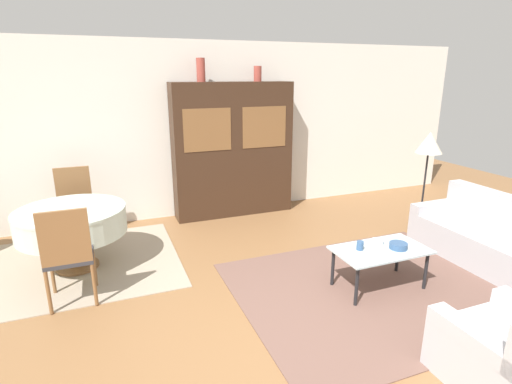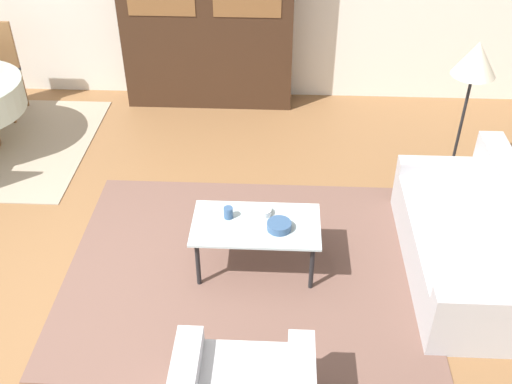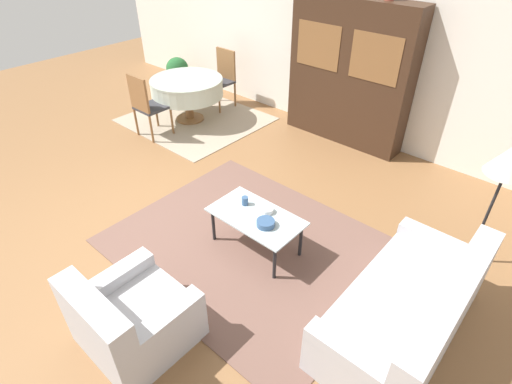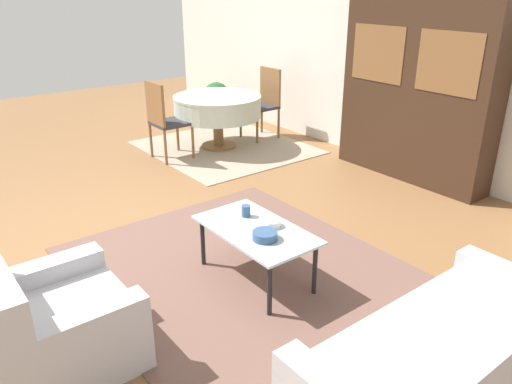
# 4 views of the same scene
# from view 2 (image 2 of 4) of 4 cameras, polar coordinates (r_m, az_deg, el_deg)

# --- Properties ---
(ground_plane) EXTENTS (14.00, 14.00, 0.00)m
(ground_plane) POSITION_cam_2_polar(r_m,az_deg,el_deg) (4.72, -16.16, -10.82)
(ground_plane) COLOR brown
(area_rug) EXTENTS (2.86, 2.33, 0.01)m
(area_rug) POSITION_cam_2_polar(r_m,az_deg,el_deg) (4.86, -0.93, -7.26)
(area_rug) COLOR brown
(area_rug) RESTS_ON ground_plane
(couch) EXTENTS (0.84, 1.75, 0.78)m
(couch) POSITION_cam_2_polar(r_m,az_deg,el_deg) (4.95, 19.87, -4.64)
(couch) COLOR #B2B2B7
(couch) RESTS_ON ground_plane
(coffee_table) EXTENTS (0.99, 0.55, 0.44)m
(coffee_table) POSITION_cam_2_polar(r_m,az_deg,el_deg) (4.61, -0.00, -3.49)
(coffee_table) COLOR black
(coffee_table) RESTS_ON area_rug
(display_cabinet) EXTENTS (1.89, 0.39, 2.09)m
(display_cabinet) POSITION_cam_2_polar(r_m,az_deg,el_deg) (6.85, -4.70, 16.47)
(display_cabinet) COLOR #382316
(display_cabinet) RESTS_ON ground_plane
(floor_lamp) EXTENTS (0.38, 0.38, 1.40)m
(floor_lamp) POSITION_cam_2_polar(r_m,az_deg,el_deg) (5.58, 20.11, 11.27)
(floor_lamp) COLOR black
(floor_lamp) RESTS_ON ground_plane
(cup) EXTENTS (0.07, 0.07, 0.09)m
(cup) POSITION_cam_2_polar(r_m,az_deg,el_deg) (4.62, -2.65, -1.98)
(cup) COLOR #33517A
(cup) RESTS_ON coffee_table
(bowl) EXTENTS (0.19, 0.19, 0.06)m
(bowl) POSITION_cam_2_polar(r_m,az_deg,el_deg) (4.52, 2.22, -3.24)
(bowl) COLOR #33517A
(bowl) RESTS_ON coffee_table
(bowl_small) EXTENTS (0.13, 0.13, 0.05)m
(bowl_small) POSITION_cam_2_polar(r_m,az_deg,el_deg) (4.66, 0.68, -1.87)
(bowl_small) COLOR white
(bowl_small) RESTS_ON coffee_table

